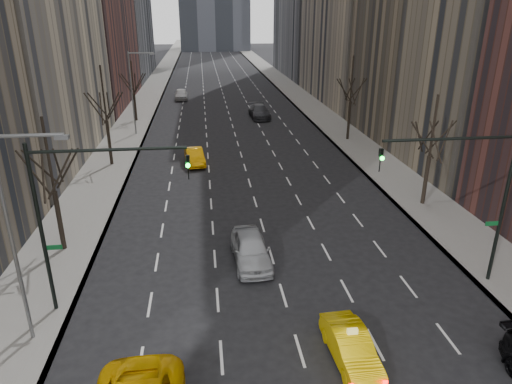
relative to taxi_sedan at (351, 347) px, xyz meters
name	(u,v)px	position (x,y,z in m)	size (l,w,h in m)	color
sidewalk_left	(149,96)	(-14.14, 62.80, -0.59)	(4.50, 320.00, 0.15)	slate
sidewalk_right	(295,94)	(10.36, 62.80, -0.59)	(4.50, 320.00, 0.15)	slate
tree_lw_b	(55,192)	(-13.89, 10.80, 3.05)	(3.36, 3.50, 7.82)	black
tree_lw_c	(107,122)	(-13.89, 26.80, 3.37)	(3.36, 3.50, 8.74)	black
tree_lw_d	(134,93)	(-13.89, 44.80, 2.90)	(3.36, 3.50, 7.36)	black
tree_rw_b	(429,156)	(10.11, 14.80, 3.05)	(3.36, 3.50, 7.82)	black
tree_rw_c	(350,103)	(10.11, 32.80, 3.37)	(3.36, 3.50, 8.74)	black
traffic_mast_left	(77,202)	(-10.99, 4.80, 4.82)	(6.69, 0.39, 8.00)	black
traffic_mast_right	(475,184)	(7.22, 4.80, 4.82)	(6.69, 0.39, 8.00)	black
streetlight_near	(17,221)	(-12.72, 2.80, 4.95)	(2.83, 0.22, 9.00)	slate
streetlight_far	(135,85)	(-12.72, 37.80, 4.95)	(2.83, 0.22, 9.00)	slate
taxi_sedan	(351,347)	(0.00, 0.00, 0.00)	(1.41, 4.04, 1.33)	yellow
silver_sedan_ahead	(251,249)	(-3.13, 8.18, 0.16)	(1.95, 4.84, 1.65)	#A5A7AD
far_taxi	(195,157)	(-6.36, 26.36, 0.05)	(1.51, 4.33, 1.43)	#FAA505
far_suv_grey	(259,112)	(1.95, 44.96, 0.18)	(2.37, 5.82, 1.69)	#323237
far_car_white	(181,94)	(-8.72, 59.73, 0.17)	(1.97, 4.89, 1.67)	#BEBEBE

